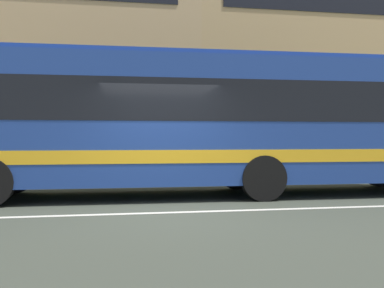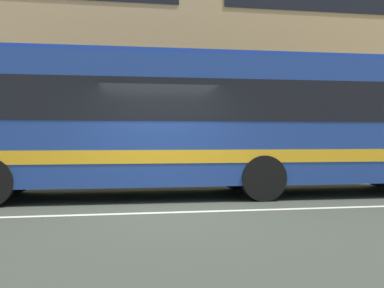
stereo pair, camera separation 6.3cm
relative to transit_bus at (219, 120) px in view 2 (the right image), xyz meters
The scene contains 5 objects.
ground_plane 3.33m from the transit_bus, 123.41° to the right, with size 160.00×160.00×0.00m, color #3C4338.
lane_centre_line 3.33m from the transit_bus, 123.41° to the right, with size 60.00×0.16×0.01m, color silver.
hedge_row_far 4.07m from the transit_bus, 73.54° to the left, with size 20.35×1.10×0.77m, color #174B14.
apartment_block_right 17.92m from the transit_bus, 45.16° to the left, with size 22.19×10.28×13.80m.
transit_bus is the anchor object (origin of this frame).
Camera 2 is at (-0.98, -8.28, 1.39)m, focal length 42.39 mm.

